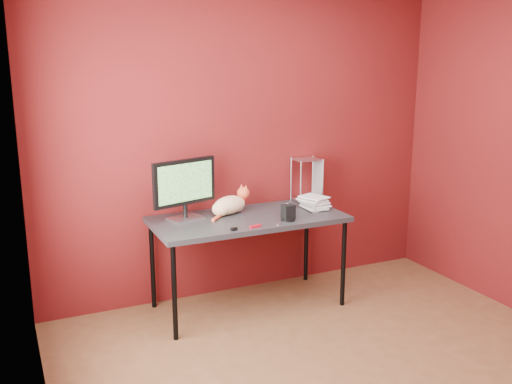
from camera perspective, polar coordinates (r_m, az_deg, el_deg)
name	(u,v)px	position (r m, az deg, el deg)	size (l,w,h in m)	color
room	(373,153)	(3.21, 11.66, 3.80)	(3.52, 3.52, 2.61)	#54331D
desk	(248,223)	(4.46, -0.79, -3.11)	(1.50, 0.70, 0.75)	black
monitor	(185,186)	(4.34, -7.16, 0.56)	(0.53, 0.24, 0.47)	#B0B0B5
cat	(230,205)	(4.52, -2.65, -1.28)	(0.40, 0.30, 0.21)	orange
skull_mug	(288,210)	(4.44, 3.26, -1.79)	(0.11, 0.11, 0.11)	white
speaker	(288,213)	(4.34, 3.24, -2.13)	(0.11, 0.11, 0.12)	black
book_stack	(307,142)	(4.57, 5.12, 5.00)	(0.23, 0.27, 1.11)	beige
wire_rack	(307,180)	(4.93, 5.11, 1.24)	(0.23, 0.19, 0.37)	#B0B0B5
pocket_knife	(255,226)	(4.17, -0.06, -3.45)	(0.09, 0.03, 0.02)	#A70C1A
black_gadget	(234,229)	(4.10, -2.21, -3.72)	(0.05, 0.03, 0.02)	black
washer	(279,224)	(4.25, 2.27, -3.24)	(0.04, 0.04, 0.00)	#B0B0B5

